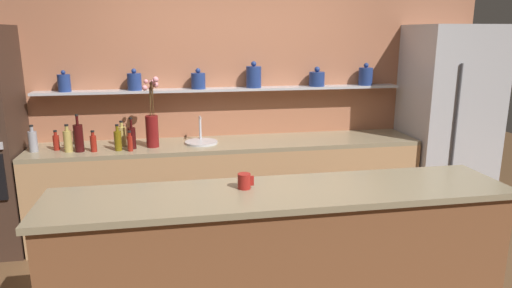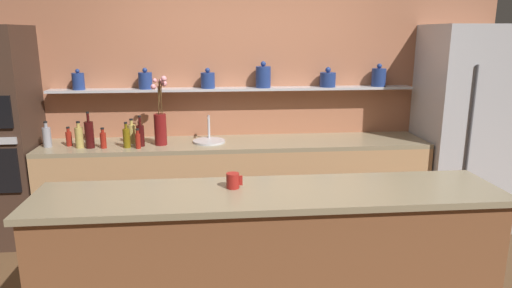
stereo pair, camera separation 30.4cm
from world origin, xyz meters
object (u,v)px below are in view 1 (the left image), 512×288
bottle_spirit_8 (68,141)px  bottle_oil_9 (118,140)px  bottle_sauce_1 (93,143)px  bottle_spirit_2 (33,141)px  bottle_sauce_5 (130,142)px  bottle_sauce_7 (56,142)px  bottle_spirit_3 (122,136)px  bottle_wine_6 (132,137)px  coffee_mug (244,181)px  sink_fixture (201,141)px  refrigerator (447,125)px  flower_vase (152,123)px  bottle_wine_4 (79,138)px  bottle_sauce_0 (76,137)px

bottle_spirit_8 → bottle_oil_9: 0.43m
bottle_sauce_1 → bottle_spirit_2: (-0.53, 0.09, 0.02)m
bottle_sauce_5 → bottle_sauce_7: (-0.66, 0.16, -0.00)m
bottle_spirit_3 → bottle_wine_6: (0.10, -0.13, 0.01)m
bottle_wine_6 → bottle_oil_9: bottle_wine_6 is taller
bottle_spirit_2 → coffee_mug: bottle_spirit_2 is taller
bottle_spirit_3 → bottle_sauce_7: size_ratio=1.30×
bottle_wine_6 → bottle_oil_9: bearing=-159.0°
sink_fixture → bottle_spirit_8: bearing=-174.8°
refrigerator → bottle_sauce_1: (-3.53, -0.10, -0.02)m
coffee_mug → bottle_sauce_1: bearing=126.7°
flower_vase → coffee_mug: 1.71m
flower_vase → bottle_wine_6: (-0.18, -0.04, -0.12)m
bottle_wine_4 → bottle_sauce_7: size_ratio=1.84×
bottle_wine_6 → bottle_oil_9: size_ratio=1.20×
bottle_oil_9 → bottle_wine_4: bearing=176.2°
bottle_sauce_1 → coffee_mug: 1.88m
refrigerator → sink_fixture: (-2.56, 0.05, -0.07)m
bottle_sauce_1 → bottle_oil_9: bearing=0.2°
bottle_sauce_1 → bottle_sauce_5: (0.32, -0.04, -0.00)m
bottle_sauce_5 → coffee_mug: size_ratio=1.85×
flower_vase → bottle_wine_4: size_ratio=1.94×
bottle_spirit_3 → flower_vase: bearing=-17.2°
refrigerator → sink_fixture: refrigerator is taller
bottle_wine_4 → bottle_sauce_7: 0.24m
bottle_sauce_7 → bottle_wine_4: bearing=-23.7°
bottle_sauce_0 → coffee_mug: coffee_mug is taller
bottle_oil_9 → bottle_spirit_2: bearing=172.8°
bottle_spirit_3 → bottle_sauce_1: bearing=-142.9°
bottle_spirit_2 → bottle_sauce_5: 0.86m
bottle_sauce_0 → sink_fixture: bearing=-8.4°
flower_vase → bottle_sauce_7: 0.87m
bottle_oil_9 → bottle_sauce_5: bearing=-21.4°
bottle_wine_6 → bottle_sauce_7: bottle_wine_6 is taller
bottle_spirit_3 → bottle_oil_9: 0.18m
refrigerator → bottle_sauce_7: 3.87m
bottle_sauce_1 → bottle_wine_6: (0.33, 0.05, 0.03)m
bottle_spirit_2 → bottle_sauce_7: 0.19m
bottle_sauce_1 → bottle_wine_6: bottle_wine_6 is taller
bottle_wine_6 → bottle_spirit_8: size_ratio=1.17×
bottle_spirit_2 → bottle_sauce_7: (0.19, 0.02, -0.02)m
bottle_sauce_1 → bottle_sauce_7: bearing=160.9°
bottle_sauce_1 → bottle_oil_9: 0.21m
bottle_sauce_1 → bottle_spirit_8: bottle_spirit_8 is taller
sink_fixture → bottle_spirit_2: (-1.49, -0.05, 0.08)m
bottle_wine_6 → bottle_spirit_8: bottle_wine_6 is taller
bottle_sauce_7 → bottle_spirit_8: size_ratio=0.74×
sink_fixture → coffee_mug: 1.67m
refrigerator → bottle_oil_9: 3.32m
sink_fixture → coffee_mug: (0.16, -1.66, 0.13)m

